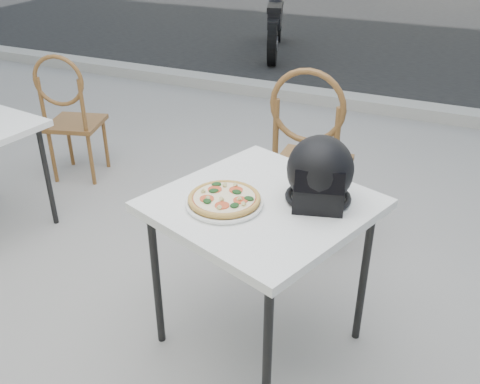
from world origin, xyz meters
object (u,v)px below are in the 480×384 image
at_px(plate, 224,203).
at_px(motorcycle, 275,23).
at_px(cafe_table_main, 262,215).
at_px(cafe_chair_side, 69,111).
at_px(helmet, 320,174).
at_px(pizza, 224,198).
at_px(cafe_chair_main, 309,149).

xyz_separation_m(plate, motorcycle, (-1.80, 5.38, -0.39)).
xyz_separation_m(cafe_table_main, cafe_chair_side, (-1.95, 1.04, -0.17)).
distance_m(plate, motorcycle, 5.69).
relative_size(helmet, motorcycle, 0.20).
bearing_deg(cafe_chair_side, motorcycle, -106.31).
relative_size(plate, pizza, 1.00).
relative_size(pizza, cafe_chair_main, 0.32).
xyz_separation_m(cafe_chair_side, motorcycle, (0.02, 4.25, -0.14)).
relative_size(cafe_chair_side, motorcycle, 0.55).
bearing_deg(pizza, helmet, 29.36).
relative_size(pizza, cafe_chair_side, 0.36).
bearing_deg(motorcycle, cafe_chair_main, -84.79).
bearing_deg(cafe_chair_main, pizza, 84.69).
bearing_deg(motorcycle, pizza, -89.40).
distance_m(cafe_table_main, cafe_chair_side, 2.21).
bearing_deg(cafe_chair_main, cafe_chair_side, -5.36).
xyz_separation_m(plate, cafe_chair_side, (-1.82, 1.13, -0.25)).
bearing_deg(cafe_chair_main, motorcycle, -68.88).
xyz_separation_m(helmet, cafe_chair_side, (-2.17, 0.94, -0.37)).
relative_size(cafe_table_main, plate, 2.93).
distance_m(cafe_table_main, motorcycle, 5.64).
height_order(pizza, cafe_chair_side, cafe_chair_side).
distance_m(helmet, motorcycle, 5.64).
distance_m(cafe_chair_side, motorcycle, 4.25).
relative_size(plate, motorcycle, 0.20).
bearing_deg(motorcycle, cafe_chair_side, -108.11).
relative_size(cafe_table_main, pizza, 2.93).
distance_m(cafe_table_main, plate, 0.18).
height_order(cafe_table_main, helmet, helmet).
relative_size(cafe_table_main, helmet, 2.95).
distance_m(cafe_table_main, cafe_chair_main, 0.93).
xyz_separation_m(cafe_table_main, cafe_chair_main, (-0.07, 0.93, -0.08)).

